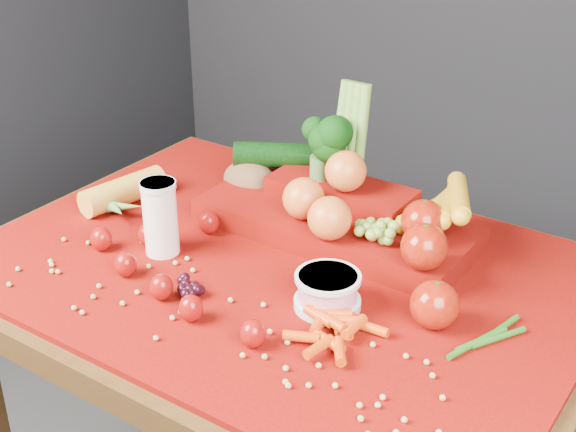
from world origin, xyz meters
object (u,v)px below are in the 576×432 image
Objects in this scene: table at (282,315)px; produce_mound at (349,208)px; milk_glass at (160,215)px; yogurt_bowl at (328,290)px.

produce_mound is (0.05, 0.15, 0.17)m from table.
milk_glass is 0.34m from produce_mound.
table is 0.21m from yogurt_bowl.
yogurt_bowl is (0.14, -0.07, 0.14)m from table.
milk_glass is 0.23× the size of produce_mound.
table is 0.29m from milk_glass.
produce_mound is at bearing 112.28° from yogurt_bowl.
table is at bearing 22.23° from milk_glass.
milk_glass is at bearing -157.77° from table.
milk_glass is 0.34m from yogurt_bowl.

